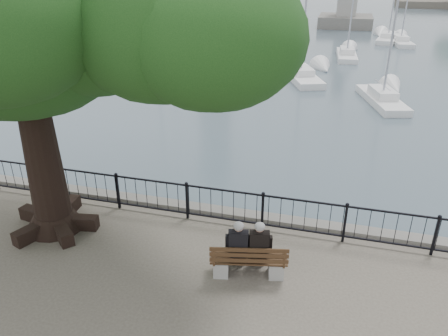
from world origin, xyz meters
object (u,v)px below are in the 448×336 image
(lion_monument, at_px, (347,7))
(person_right, at_px, (259,249))
(tree, at_px, (49,8))
(bench, at_px, (249,264))
(person_left, at_px, (238,248))

(lion_monument, bearing_deg, person_right, -90.88)
(tree, xyz_separation_m, lion_monument, (5.36, 48.62, -4.05))
(person_right, xyz_separation_m, lion_monument, (0.76, 49.15, 0.65))
(bench, distance_m, person_left, 0.41)
(person_left, height_order, person_right, same)
(person_left, xyz_separation_m, tree, (-4.18, 0.62, 4.70))
(bench, bearing_deg, tree, 171.42)
(person_right, bearing_deg, bench, -142.63)
(person_left, relative_size, tree, 0.14)
(person_left, distance_m, lion_monument, 49.26)
(person_left, bearing_deg, person_right, 12.69)
(bench, distance_m, lion_monument, 49.30)
(tree, bearing_deg, bench, -8.58)
(bench, xyz_separation_m, person_left, (-0.24, 0.04, 0.33))
(person_right, relative_size, lion_monument, 0.15)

